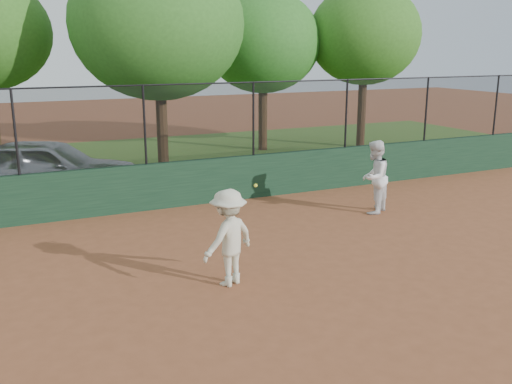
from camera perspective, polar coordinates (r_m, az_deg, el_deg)
name	(u,v)px	position (r m, az deg, el deg)	size (l,w,h in m)	color
ground	(268,294)	(9.86, 1.22, -10.13)	(80.00, 80.00, 0.00)	brown
back_wall	(166,185)	(15.01, -8.95, 0.68)	(26.00, 0.20, 1.20)	#1B3C25
grass_strip	(119,166)	(20.85, -13.54, 2.56)	(36.00, 12.00, 0.01)	#34591C
parked_car	(48,168)	(16.77, -20.10, 2.23)	(1.98, 4.92, 1.67)	#A3A7AC
player_second	(374,177)	(14.59, 11.74, 1.47)	(0.90, 0.70, 1.85)	white
player_main	(229,238)	(9.95, -2.76, -4.58)	(1.28, 1.04, 1.82)	beige
fence_assembly	(163,123)	(14.72, -9.30, 6.87)	(26.00, 0.06, 2.00)	black
tree_2	(158,24)	(19.05, -9.78, 16.24)	(5.60, 5.09, 7.24)	#472E19
tree_3	(263,42)	(23.23, 0.71, 14.76)	(4.65, 4.22, 6.32)	#432A16
tree_4	(365,35)	(24.33, 10.85, 15.17)	(4.67, 4.24, 6.61)	#432918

